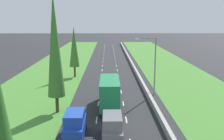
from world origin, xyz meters
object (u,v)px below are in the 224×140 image
grey_van_centre_lane (112,128)px  green_box_truck_centre_lane (109,93)px  blue_van_left_lane (75,125)px  street_light_mast (153,62)px  poplar_tree_second (55,46)px  poplar_tree_third (74,47)px  maroon_hatchback_centre_lane (110,85)px

grey_van_centre_lane → green_box_truck_centre_lane: green_box_truck_centre_lane is taller
blue_van_left_lane → street_light_mast: size_ratio=0.54×
grey_van_centre_lane → blue_van_left_lane: size_ratio=1.00×
poplar_tree_second → poplar_tree_third: (-0.30, 20.38, -2.34)m
grey_van_centre_lane → street_light_mast: street_light_mast is taller
grey_van_centre_lane → maroon_hatchback_centre_lane: size_ratio=1.26×
blue_van_left_lane → street_light_mast: 18.57m
blue_van_left_lane → maroon_hatchback_centre_lane: size_ratio=1.26×
maroon_hatchback_centre_lane → poplar_tree_third: (-7.16, 9.69, 5.32)m
poplar_tree_second → poplar_tree_third: size_ratio=1.46×
maroon_hatchback_centre_lane → poplar_tree_third: size_ratio=0.38×
green_box_truck_centre_lane → blue_van_left_lane: size_ratio=1.92×
poplar_tree_second → maroon_hatchback_centre_lane: bearing=57.3°
grey_van_centre_lane → poplar_tree_second: bearing=129.9°
street_light_mast → green_box_truck_centre_lane: bearing=-136.7°
street_light_mast → grey_van_centre_lane: bearing=-112.3°
green_box_truck_centre_lane → poplar_tree_third: 20.65m
green_box_truck_centre_lane → poplar_tree_third: poplar_tree_third is taller
blue_van_left_lane → poplar_tree_second: (-3.17, 7.35, 7.09)m
poplar_tree_second → green_box_truck_centre_lane: bearing=11.5°
grey_van_centre_lane → street_light_mast: (6.51, 15.89, 3.83)m
grey_van_centre_lane → green_box_truck_centre_lane: (-0.20, 9.55, 0.78)m
maroon_hatchback_centre_lane → poplar_tree_second: poplar_tree_second is taller
poplar_tree_third → street_light_mast: 18.67m
maroon_hatchback_centre_lane → street_light_mast: bearing=-24.8°
street_light_mast → poplar_tree_second: bearing=-150.1°
grey_van_centre_lane → poplar_tree_third: 29.85m
blue_van_left_lane → poplar_tree_third: 28.35m
grey_van_centre_lane → blue_van_left_lane: bearing=167.0°
green_box_truck_centre_lane → blue_van_left_lane: bearing=-111.8°
green_box_truck_centre_lane → blue_van_left_lane: (-3.48, -8.70, -0.78)m
poplar_tree_third → street_light_mast: (13.66, -12.70, -0.92)m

